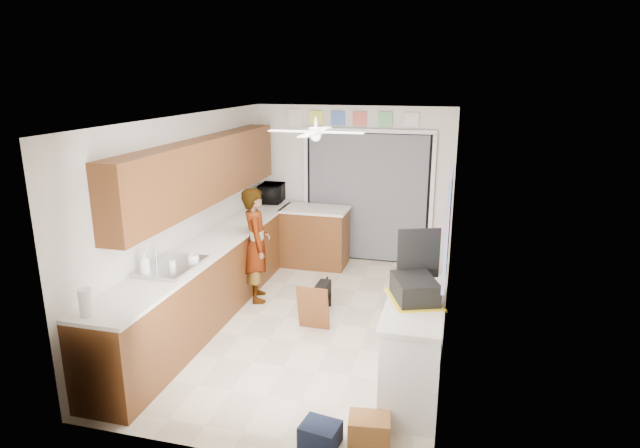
# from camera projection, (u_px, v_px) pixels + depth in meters

# --- Properties ---
(floor) EXTENTS (5.00, 5.00, 0.00)m
(floor) POSITION_uv_depth(u_px,v_px,m) (312.00, 321.00, 6.66)
(floor) COLOR beige
(floor) RESTS_ON ground
(ceiling) EXTENTS (5.00, 5.00, 0.00)m
(ceiling) POSITION_uv_depth(u_px,v_px,m) (311.00, 117.00, 5.98)
(ceiling) COLOR white
(ceiling) RESTS_ON ground
(wall_back) EXTENTS (3.20, 0.00, 3.20)m
(wall_back) POSITION_uv_depth(u_px,v_px,m) (353.00, 184.00, 8.65)
(wall_back) COLOR silver
(wall_back) RESTS_ON ground
(wall_front) EXTENTS (3.20, 0.00, 3.20)m
(wall_front) POSITION_uv_depth(u_px,v_px,m) (222.00, 312.00, 3.99)
(wall_front) COLOR silver
(wall_front) RESTS_ON ground
(wall_left) EXTENTS (0.00, 5.00, 5.00)m
(wall_left) POSITION_uv_depth(u_px,v_px,m) (189.00, 216.00, 6.71)
(wall_left) COLOR silver
(wall_left) RESTS_ON ground
(wall_right) EXTENTS (0.00, 5.00, 5.00)m
(wall_right) POSITION_uv_depth(u_px,v_px,m) (450.00, 235.00, 5.93)
(wall_right) COLOR silver
(wall_right) RESTS_ON ground
(left_base_cabinets) EXTENTS (0.60, 4.80, 0.90)m
(left_base_cabinets) POSITION_uv_depth(u_px,v_px,m) (214.00, 278.00, 6.85)
(left_base_cabinets) COLOR brown
(left_base_cabinets) RESTS_ON floor
(left_countertop) EXTENTS (0.62, 4.80, 0.04)m
(left_countertop) POSITION_uv_depth(u_px,v_px,m) (213.00, 243.00, 6.72)
(left_countertop) COLOR white
(left_countertop) RESTS_ON left_base_cabinets
(upper_cabinets) EXTENTS (0.32, 4.00, 0.80)m
(upper_cabinets) POSITION_uv_depth(u_px,v_px,m) (205.00, 171.00, 6.71)
(upper_cabinets) COLOR brown
(upper_cabinets) RESTS_ON wall_left
(sink_basin) EXTENTS (0.50, 0.76, 0.06)m
(sink_basin) POSITION_uv_depth(u_px,v_px,m) (172.00, 267.00, 5.78)
(sink_basin) COLOR silver
(sink_basin) RESTS_ON left_countertop
(faucet) EXTENTS (0.03, 0.03, 0.22)m
(faucet) POSITION_uv_depth(u_px,v_px,m) (156.00, 257.00, 5.80)
(faucet) COLOR silver
(faucet) RESTS_ON left_countertop
(peninsula_base) EXTENTS (1.00, 0.60, 0.90)m
(peninsula_base) POSITION_uv_depth(u_px,v_px,m) (315.00, 238.00, 8.52)
(peninsula_base) COLOR brown
(peninsula_base) RESTS_ON floor
(peninsula_top) EXTENTS (1.04, 0.64, 0.04)m
(peninsula_top) POSITION_uv_depth(u_px,v_px,m) (315.00, 209.00, 8.39)
(peninsula_top) COLOR white
(peninsula_top) RESTS_ON peninsula_base
(back_opening_recess) EXTENTS (2.00, 0.06, 2.10)m
(back_opening_recess) POSITION_uv_depth(u_px,v_px,m) (367.00, 198.00, 8.62)
(back_opening_recess) COLOR black
(back_opening_recess) RESTS_ON wall_back
(curtain_panel) EXTENTS (1.90, 0.03, 2.05)m
(curtain_panel) POSITION_uv_depth(u_px,v_px,m) (367.00, 198.00, 8.58)
(curtain_panel) COLOR slate
(curtain_panel) RESTS_ON wall_back
(door_trim_left) EXTENTS (0.06, 0.04, 2.10)m
(door_trim_left) POSITION_uv_depth(u_px,v_px,m) (306.00, 194.00, 8.84)
(door_trim_left) COLOR white
(door_trim_left) RESTS_ON wall_back
(door_trim_right) EXTENTS (0.06, 0.04, 2.10)m
(door_trim_right) POSITION_uv_depth(u_px,v_px,m) (431.00, 202.00, 8.34)
(door_trim_right) COLOR white
(door_trim_right) RESTS_ON wall_back
(door_trim_head) EXTENTS (2.10, 0.04, 0.06)m
(door_trim_head) POSITION_uv_depth(u_px,v_px,m) (369.00, 131.00, 8.30)
(door_trim_head) COLOR white
(door_trim_head) RESTS_ON wall_back
(header_frame_0) EXTENTS (0.22, 0.02, 0.22)m
(header_frame_0) POSITION_uv_depth(u_px,v_px,m) (316.00, 118.00, 8.48)
(header_frame_0) COLOR #EDFB53
(header_frame_0) RESTS_ON wall_back
(header_frame_1) EXTENTS (0.22, 0.02, 0.22)m
(header_frame_1) POSITION_uv_depth(u_px,v_px,m) (338.00, 118.00, 8.40)
(header_frame_1) COLOR #4772BF
(header_frame_1) RESTS_ON wall_back
(header_frame_2) EXTENTS (0.22, 0.02, 0.22)m
(header_frame_2) POSITION_uv_depth(u_px,v_px,m) (360.00, 119.00, 8.31)
(header_frame_2) COLOR #D65E50
(header_frame_2) RESTS_ON wall_back
(header_frame_3) EXTENTS (0.22, 0.02, 0.22)m
(header_frame_3) POSITION_uv_depth(u_px,v_px,m) (385.00, 119.00, 8.22)
(header_frame_3) COLOR #6EC27E
(header_frame_3) RESTS_ON wall_back
(header_frame_4) EXTENTS (0.22, 0.02, 0.22)m
(header_frame_4) POSITION_uv_depth(u_px,v_px,m) (411.00, 120.00, 8.12)
(header_frame_4) COLOR silver
(header_frame_4) RESTS_ON wall_back
(route66_sign) EXTENTS (0.22, 0.02, 0.26)m
(route66_sign) POSITION_uv_depth(u_px,v_px,m) (295.00, 117.00, 8.57)
(route66_sign) COLOR silver
(route66_sign) RESTS_ON wall_back
(right_counter_base) EXTENTS (0.50, 1.40, 0.90)m
(right_counter_base) POSITION_uv_depth(u_px,v_px,m) (415.00, 348.00, 5.09)
(right_counter_base) COLOR white
(right_counter_base) RESTS_ON floor
(right_counter_top) EXTENTS (0.54, 1.44, 0.04)m
(right_counter_top) POSITION_uv_depth(u_px,v_px,m) (416.00, 302.00, 4.97)
(right_counter_top) COLOR white
(right_counter_top) RESTS_ON right_counter_base
(abstract_painting) EXTENTS (0.03, 1.15, 0.95)m
(abstract_painting) POSITION_uv_depth(u_px,v_px,m) (448.00, 223.00, 4.90)
(abstract_painting) COLOR #FE5DE3
(abstract_painting) RESTS_ON wall_right
(ceiling_fan) EXTENTS (1.14, 1.14, 0.24)m
(ceiling_fan) POSITION_uv_depth(u_px,v_px,m) (316.00, 132.00, 6.22)
(ceiling_fan) COLOR white
(ceiling_fan) RESTS_ON ceiling
(microwave) EXTENTS (0.41, 0.57, 0.30)m
(microwave) POSITION_uv_depth(u_px,v_px,m) (272.00, 193.00, 8.78)
(microwave) COLOR black
(microwave) RESTS_ON left_countertop
(soap_bottle) EXTENTS (0.12, 0.12, 0.29)m
(soap_bottle) POSITION_uv_depth(u_px,v_px,m) (145.00, 263.00, 5.52)
(soap_bottle) COLOR silver
(soap_bottle) RESTS_ON left_countertop
(cup) EXTENTS (0.16, 0.16, 0.10)m
(cup) POSITION_uv_depth(u_px,v_px,m) (193.00, 259.00, 5.93)
(cup) COLOR white
(cup) RESTS_ON left_countertop
(jar_b) EXTENTS (0.08, 0.08, 0.11)m
(jar_b) POSITION_uv_depth(u_px,v_px,m) (172.00, 265.00, 5.71)
(jar_b) COLOR silver
(jar_b) RESTS_ON left_countertop
(paper_towel_roll) EXTENTS (0.14, 0.14, 0.25)m
(paper_towel_roll) POSITION_uv_depth(u_px,v_px,m) (86.00, 302.00, 4.62)
(paper_towel_roll) COLOR white
(paper_towel_roll) RESTS_ON left_countertop
(suitcase) EXTENTS (0.51, 0.58, 0.21)m
(suitcase) POSITION_uv_depth(u_px,v_px,m) (415.00, 289.00, 4.96)
(suitcase) COLOR black
(suitcase) RESTS_ON right_counter_top
(suitcase_rim) EXTENTS (0.62, 0.70, 0.02)m
(suitcase_rim) POSITION_uv_depth(u_px,v_px,m) (414.00, 300.00, 4.99)
(suitcase_rim) COLOR yellow
(suitcase_rim) RESTS_ON suitcase
(suitcase_lid) EXTENTS (0.40, 0.18, 0.50)m
(suitcase_lid) POSITION_uv_depth(u_px,v_px,m) (418.00, 254.00, 5.17)
(suitcase_lid) COLOR black
(suitcase_lid) RESTS_ON suitcase
(cardboard_box) EXTENTS (0.38, 0.30, 0.22)m
(cardboard_box) POSITION_uv_depth(u_px,v_px,m) (369.00, 429.00, 4.46)
(cardboard_box) COLOR #9A5F30
(cardboard_box) RESTS_ON floor
(navy_crate) EXTENTS (0.35, 0.30, 0.19)m
(navy_crate) POSITION_uv_depth(u_px,v_px,m) (320.00, 434.00, 4.42)
(navy_crate) COLOR #131B31
(navy_crate) RESTS_ON floor
(cabinet_door_panel) EXTENTS (0.38, 0.15, 0.56)m
(cabinet_door_panel) POSITION_uv_depth(u_px,v_px,m) (313.00, 308.00, 6.35)
(cabinet_door_panel) COLOR brown
(cabinet_door_panel) RESTS_ON floor
(man) EXTENTS (0.57, 0.67, 1.55)m
(man) POSITION_uv_depth(u_px,v_px,m) (256.00, 245.00, 7.12)
(man) COLOR white
(man) RESTS_ON floor
(dog) EXTENTS (0.23, 0.52, 0.40)m
(dog) POSITION_uv_depth(u_px,v_px,m) (322.00, 295.00, 6.94)
(dog) COLOR black
(dog) RESTS_ON floor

